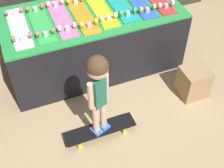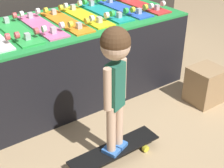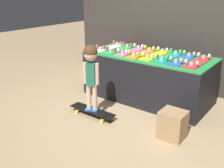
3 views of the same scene
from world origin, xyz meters
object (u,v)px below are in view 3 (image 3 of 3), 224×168
skateboard_red_on_rack (198,62)px  storage_box (173,125)px  skateboard_teal_on_rack (169,57)px  skateboard_on_floor (92,111)px  skateboard_orange_on_rack (142,53)px  skateboard_yellow_on_rack (155,55)px  skateboard_white_on_rack (110,47)px  skateboard_blue_on_rack (183,59)px  child (91,66)px  skateboard_green_on_rack (120,49)px  skateboard_pink_on_rack (131,51)px

skateboard_red_on_rack → storage_box: (0.08, -0.88, -0.57)m
skateboard_teal_on_rack → skateboard_on_floor: 1.39m
skateboard_orange_on_rack → skateboard_yellow_on_rack: bearing=7.9°
skateboard_white_on_rack → skateboard_blue_on_rack: (1.32, 0.01, 0.00)m
skateboard_on_floor → storage_box: (1.14, 0.15, 0.10)m
skateboard_blue_on_rack → child: bearing=-129.3°
skateboard_on_floor → skateboard_orange_on_rack: bearing=79.7°
skateboard_on_floor → skateboard_blue_on_rack: bearing=50.7°
storage_box → skateboard_yellow_on_rack: bearing=129.9°
skateboard_yellow_on_rack → skateboard_on_floor: bearing=-111.3°
skateboard_green_on_rack → skateboard_teal_on_rack: size_ratio=1.00×
skateboard_green_on_rack → skateboard_teal_on_rack: bearing=1.9°
skateboard_pink_on_rack → skateboard_teal_on_rack: bearing=1.7°
child → storage_box: 1.28m
skateboard_red_on_rack → storage_box: skateboard_red_on_rack is taller
skateboard_white_on_rack → child: (0.48, -1.03, -0.01)m
skateboard_pink_on_rack → child: bearing=-87.9°
skateboard_yellow_on_rack → skateboard_teal_on_rack: bearing=3.0°
skateboard_pink_on_rack → skateboard_red_on_rack: 1.10m
skateboard_orange_on_rack → skateboard_red_on_rack: bearing=1.5°
skateboard_white_on_rack → skateboard_orange_on_rack: size_ratio=1.00×
skateboard_orange_on_rack → storage_box: skateboard_orange_on_rack is taller
skateboard_blue_on_rack → skateboard_red_on_rack: 0.22m
skateboard_yellow_on_rack → skateboard_orange_on_rack: bearing=-172.1°
skateboard_blue_on_rack → skateboard_green_on_rack: bearing=-179.1°
skateboard_teal_on_rack → storage_box: (0.52, -0.89, -0.57)m
skateboard_yellow_on_rack → skateboard_blue_on_rack: 0.44m
skateboard_blue_on_rack → skateboard_red_on_rack: bearing=-1.4°
storage_box → skateboard_white_on_rack: bearing=151.6°
skateboard_white_on_rack → skateboard_pink_on_rack: 0.44m
skateboard_teal_on_rack → skateboard_red_on_rack: same height
skateboard_white_on_rack → skateboard_blue_on_rack: size_ratio=1.00×
skateboard_pink_on_rack → skateboard_orange_on_rack: bearing=-5.9°
child → storage_box: size_ratio=2.67×
skateboard_white_on_rack → storage_box: 1.93m
skateboard_white_on_rack → skateboard_blue_on_rack: 1.32m
skateboard_red_on_rack → storage_box: 1.05m
skateboard_red_on_rack → child: bearing=-136.0°
skateboard_teal_on_rack → skateboard_blue_on_rack: (0.22, -0.01, 0.00)m
skateboard_white_on_rack → skateboard_red_on_rack: same height
skateboard_yellow_on_rack → storage_box: skateboard_yellow_on_rack is taller
skateboard_green_on_rack → skateboard_yellow_on_rack: bearing=1.6°
skateboard_yellow_on_rack → skateboard_pink_on_rack: bearing=-179.0°
skateboard_pink_on_rack → skateboard_red_on_rack: same height
skateboard_yellow_on_rack → storage_box: 1.28m
skateboard_teal_on_rack → storage_box: bearing=-59.9°
skateboard_teal_on_rack → skateboard_on_floor: (-0.62, -1.04, -0.67)m
skateboard_white_on_rack → skateboard_red_on_rack: bearing=0.0°
skateboard_blue_on_rack → skateboard_pink_on_rack: bearing=-179.6°
skateboard_pink_on_rack → skateboard_teal_on_rack: same height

